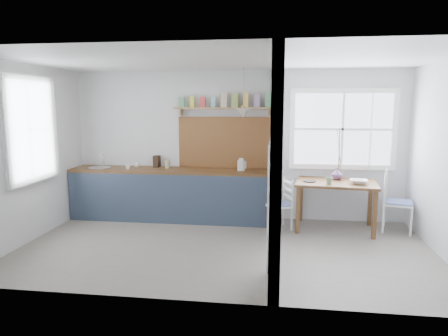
# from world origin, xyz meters

# --- Properties ---
(floor) EXTENTS (5.80, 3.20, 0.01)m
(floor) POSITION_xyz_m (0.00, 0.00, 0.00)
(floor) COLOR gray
(floor) RESTS_ON ground
(ceiling) EXTENTS (5.80, 3.20, 0.01)m
(ceiling) POSITION_xyz_m (0.00, 0.00, 2.60)
(ceiling) COLOR silver
(ceiling) RESTS_ON walls
(walls) EXTENTS (5.81, 3.21, 2.60)m
(walls) POSITION_xyz_m (0.00, 0.00, 1.30)
(walls) COLOR silver
(walls) RESTS_ON floor
(partition) EXTENTS (0.12, 3.20, 2.60)m
(partition) POSITION_xyz_m (0.70, 0.06, 1.45)
(partition) COLOR silver
(partition) RESTS_ON floor
(kitchen_window) EXTENTS (0.10, 1.16, 1.50)m
(kitchen_window) POSITION_xyz_m (-2.87, 0.00, 1.65)
(kitchen_window) COLOR white
(kitchen_window) RESTS_ON walls
(nook_window) EXTENTS (1.76, 0.10, 1.30)m
(nook_window) POSITION_xyz_m (1.80, 1.56, 1.60)
(nook_window) COLOR white
(nook_window) RESTS_ON walls
(counter) EXTENTS (3.50, 0.60, 0.90)m
(counter) POSITION_xyz_m (-1.13, 1.33, 0.46)
(counter) COLOR #4A3118
(counter) RESTS_ON floor
(sink) EXTENTS (0.40, 0.40, 0.02)m
(sink) POSITION_xyz_m (-2.43, 1.30, 0.89)
(sink) COLOR silver
(sink) RESTS_ON counter
(backsplash) EXTENTS (1.65, 0.03, 0.90)m
(backsplash) POSITION_xyz_m (-0.20, 1.58, 1.35)
(backsplash) COLOR brown
(backsplash) RESTS_ON walls
(shelf) EXTENTS (1.75, 0.20, 0.21)m
(shelf) POSITION_xyz_m (-0.20, 1.49, 2.01)
(shelf) COLOR olive
(shelf) RESTS_ON walls
(pendant_lamp) EXTENTS (0.26, 0.26, 0.16)m
(pendant_lamp) POSITION_xyz_m (0.15, 1.15, 1.88)
(pendant_lamp) COLOR silver
(pendant_lamp) RESTS_ON ceiling
(utensil_rail) EXTENTS (0.02, 0.50, 0.02)m
(utensil_rail) POSITION_xyz_m (0.61, 0.90, 1.45)
(utensil_rail) COLOR silver
(utensil_rail) RESTS_ON partition
(dining_table) EXTENTS (1.35, 0.99, 0.79)m
(dining_table) POSITION_xyz_m (1.66, 1.09, 0.39)
(dining_table) COLOR #4A3118
(dining_table) RESTS_ON floor
(chair_left) EXTENTS (0.49, 0.49, 0.82)m
(chair_left) POSITION_xyz_m (0.75, 1.00, 0.41)
(chair_left) COLOR white
(chair_left) RESTS_ON floor
(chair_right) EXTENTS (0.55, 0.55, 0.96)m
(chair_right) POSITION_xyz_m (2.64, 1.11, 0.48)
(chair_right) COLOR white
(chair_right) RESTS_ON floor
(kettle) EXTENTS (0.19, 0.16, 0.21)m
(kettle) POSITION_xyz_m (0.11, 1.31, 1.00)
(kettle) COLOR silver
(kettle) RESTS_ON counter
(mug_a) EXTENTS (0.10, 0.10, 0.09)m
(mug_a) POSITION_xyz_m (-1.86, 1.18, 0.94)
(mug_a) COLOR white
(mug_a) RESTS_ON counter
(mug_b) EXTENTS (0.14, 0.14, 0.08)m
(mug_b) POSITION_xyz_m (-1.77, 1.42, 0.94)
(mug_b) COLOR white
(mug_b) RESTS_ON counter
(knife_block) EXTENTS (0.11, 0.14, 0.21)m
(knife_block) POSITION_xyz_m (-1.42, 1.47, 1.00)
(knife_block) COLOR black
(knife_block) RESTS_ON counter
(jar) EXTENTS (0.09, 0.09, 0.15)m
(jar) POSITION_xyz_m (-1.21, 1.39, 0.97)
(jar) COLOR tan
(jar) RESTS_ON counter
(towel_magenta) EXTENTS (0.02, 0.03, 0.49)m
(towel_magenta) POSITION_xyz_m (0.58, 0.98, 0.28)
(towel_magenta) COLOR #B6285C
(towel_magenta) RESTS_ON counter
(towel_orange) EXTENTS (0.02, 0.03, 0.52)m
(towel_orange) POSITION_xyz_m (0.58, 0.95, 0.25)
(towel_orange) COLOR #F4550D
(towel_orange) RESTS_ON counter
(bowl) EXTENTS (0.29, 0.29, 0.07)m
(bowl) POSITION_xyz_m (1.99, 0.97, 0.82)
(bowl) COLOR white
(bowl) RESTS_ON dining_table
(table_cup) EXTENTS (0.13, 0.13, 0.10)m
(table_cup) POSITION_xyz_m (1.52, 0.90, 0.84)
(table_cup) COLOR gray
(table_cup) RESTS_ON dining_table
(plate) EXTENTS (0.26, 0.26, 0.02)m
(plate) POSITION_xyz_m (1.24, 1.04, 0.79)
(plate) COLOR black
(plate) RESTS_ON dining_table
(vase) EXTENTS (0.23, 0.23, 0.19)m
(vase) POSITION_xyz_m (1.70, 1.28, 0.88)
(vase) COLOR #5D3D65
(vase) RESTS_ON dining_table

